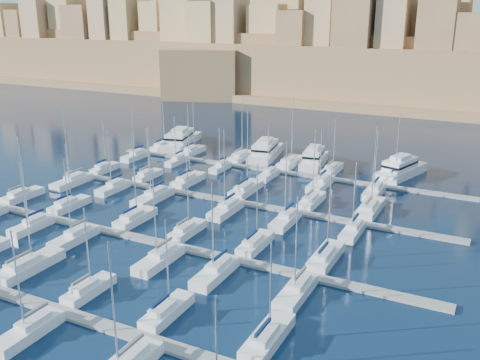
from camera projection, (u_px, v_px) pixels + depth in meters
The scene contains 50 objects.
ground at pixel (207, 220), 93.39m from camera, with size 600.00×600.00×0.00m, color black.
pontoon_near at pixel (65, 313), 64.42m from camera, with size 84.00×2.00×0.40m, color slate.
pontoon_mid_near at pixel (168, 245), 83.12m from camera, with size 84.00×2.00×0.40m, color slate.
pontoon_mid_far at pixel (233, 201), 101.83m from camera, with size 84.00×2.00×0.40m, color slate.
pontoon_far at pixel (278, 171), 120.54m from camera, with size 84.00×2.00×0.40m, color slate.
sailboat_2 at pixel (29, 266), 74.97m from camera, with size 3.20×10.65×16.11m.
sailboat_3 at pixel (89, 290), 68.74m from camera, with size 2.41×8.03×12.04m.
sailboat_4 at pixel (167, 311), 63.80m from camera, with size 2.54×8.48×12.61m.
sailboat_5 at pixel (267, 337), 58.69m from camera, with size 2.85×9.51×12.75m.
sailboat_9 at pixel (29, 331), 59.88m from camera, with size 2.63×8.76×13.46m.
sailboat_12 at pixel (22, 195), 103.41m from camera, with size 2.61×8.69×12.57m.
sailboat_13 at pixel (69, 205), 98.33m from camera, with size 2.64×8.78×12.52m.
sailboat_14 at pixel (135, 218), 92.15m from camera, with size 2.77×9.25×15.93m.
sailboat_15 at pixel (187, 230), 87.10m from camera, with size 2.48×8.28×13.01m.
sailboat_16 at pixel (255, 244), 82.15m from camera, with size 2.67×8.90×13.63m.
sailboat_17 at pixel (326, 257), 77.80m from camera, with size 2.97×9.89×14.78m.
sailboat_19 at pixel (32, 226), 88.97m from camera, with size 2.44×8.15×13.20m.
sailboat_20 at pixel (74, 237), 84.40m from camera, with size 2.71×9.03×14.09m.
sailboat_21 at pixel (159, 259), 77.10m from camera, with size 2.89×9.62×14.35m.
sailboat_22 at pixel (216, 272), 73.21m from camera, with size 2.84×9.46×14.24m.
sailboat_23 at pixel (296, 292), 68.20m from camera, with size 2.81×9.37×14.09m.
sailboat_24 at pixel (105, 168), 120.94m from camera, with size 2.37×7.91×12.54m.
sailboat_25 at pixel (148, 175), 115.85m from camera, with size 2.38×7.94×11.40m.
sailboat_26 at pixel (188, 180), 112.47m from camera, with size 2.95×9.84×16.97m.
sailboat_27 at pixel (246, 189), 106.91m from camera, with size 3.10×10.34×16.98m.
sailboat_28 at pixel (311, 201), 100.43m from camera, with size 2.76×9.19×14.68m.
sailboat_29 at pixel (370, 209), 96.44m from camera, with size 3.24×10.79×16.18m.
sailboat_30 at pixel (72, 181), 111.67m from camera, with size 2.97×9.91×16.69m.
sailboat_31 at pixel (113, 188), 107.89m from camera, with size 2.53×8.43×13.12m.
sailboat_32 at pixel (153, 197), 102.53m from camera, with size 3.13×10.44×14.82m.
sailboat_33 at pixel (226, 209), 96.21m from camera, with size 2.85×9.52×15.94m.
sailboat_34 at pixel (286, 220), 91.47m from camera, with size 2.73×9.09×14.91m.
sailboat_35 at pixel (353, 231), 86.84m from camera, with size 2.50×8.35×12.78m.
sailboat_36 at pixel (163, 147), 140.03m from camera, with size 2.76×9.21×13.18m.
sailboat_37 at pixel (193, 151), 135.86m from camera, with size 2.62×8.74×13.30m.
sailboat_38 at pixel (241, 157), 130.42m from camera, with size 2.86×9.54×15.43m.
sailboat_39 at pixel (290, 162), 125.43m from camera, with size 3.19×10.65×16.48m.
sailboat_40 at pixel (332, 169), 120.25m from camera, with size 2.69×8.97×12.48m.
sailboat_41 at pixel (394, 177), 114.59m from camera, with size 2.83×9.43×13.88m.
sailboat_42 at pixel (136, 156), 131.23m from camera, with size 2.61×8.69×12.86m.
sailboat_43 at pixel (177, 161), 126.85m from camera, with size 2.19×7.32×11.83m.
sailboat_44 at pixel (221, 167), 121.85m from camera, with size 2.16×7.19×10.26m.
sailboat_45 at pixel (269, 175), 116.43m from camera, with size 2.32×7.72×12.12m.
sailboat_46 at pixel (321, 184), 110.25m from camera, with size 3.00×9.99×13.87m.
sailboat_47 at pixel (374, 191), 105.69m from camera, with size 2.88×9.58×13.38m.
motor_yacht_a at pixel (181, 140), 143.40m from camera, with size 10.51×20.22×5.25m.
motor_yacht_b at pixel (266, 151), 131.69m from camera, with size 8.11×18.04×5.25m.
motor_yacht_c at pixel (314, 159), 124.97m from camera, with size 6.46×15.07×5.25m.
motor_yacht_d at pixel (401, 169), 117.01m from camera, with size 9.24×16.51×5.25m.
fortified_city at pixel (394, 61), 220.98m from camera, with size 460.00×108.95×59.52m.
Camera 1 is at (44.23, -74.90, 35.17)m, focal length 40.00 mm.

